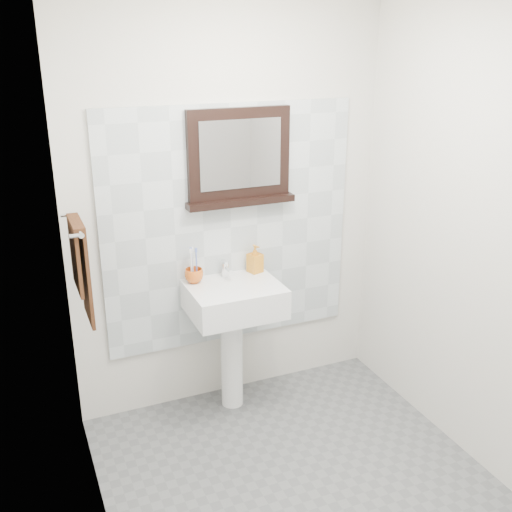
% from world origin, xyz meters
% --- Properties ---
extents(floor, '(2.00, 2.20, 0.01)m').
position_xyz_m(floor, '(0.00, 0.00, 0.00)').
color(floor, slate).
rests_on(floor, ground).
extents(back_wall, '(2.00, 0.01, 2.50)m').
position_xyz_m(back_wall, '(0.00, 1.10, 1.25)').
color(back_wall, silver).
rests_on(back_wall, ground).
extents(front_wall, '(2.00, 0.01, 2.50)m').
position_xyz_m(front_wall, '(0.00, -1.10, 1.25)').
color(front_wall, silver).
rests_on(front_wall, ground).
extents(left_wall, '(0.01, 2.20, 2.50)m').
position_xyz_m(left_wall, '(-1.00, 0.00, 1.25)').
color(left_wall, silver).
rests_on(left_wall, ground).
extents(right_wall, '(0.01, 2.20, 2.50)m').
position_xyz_m(right_wall, '(1.00, 0.00, 1.25)').
color(right_wall, silver).
rests_on(right_wall, ground).
extents(splashback, '(1.60, 0.02, 1.50)m').
position_xyz_m(splashback, '(0.00, 1.09, 1.15)').
color(splashback, silver).
rests_on(splashback, back_wall).
extents(pedestal_sink, '(0.55, 0.44, 0.96)m').
position_xyz_m(pedestal_sink, '(-0.07, 0.87, 0.68)').
color(pedestal_sink, white).
rests_on(pedestal_sink, ground).
extents(toothbrush_cup, '(0.13, 0.13, 0.09)m').
position_xyz_m(toothbrush_cup, '(-0.27, 1.00, 0.90)').
color(toothbrush_cup, '#D75E19').
rests_on(toothbrush_cup, pedestal_sink).
extents(toothbrushes, '(0.05, 0.04, 0.21)m').
position_xyz_m(toothbrushes, '(-0.27, 1.00, 0.98)').
color(toothbrushes, white).
rests_on(toothbrushes, toothbrush_cup).
extents(soap_dispenser, '(0.10, 0.10, 0.18)m').
position_xyz_m(soap_dispenser, '(0.13, 1.01, 0.95)').
color(soap_dispenser, '#CA5C17').
rests_on(soap_dispenser, pedestal_sink).
extents(framed_mirror, '(0.68, 0.11, 0.57)m').
position_xyz_m(framed_mirror, '(0.05, 1.06, 1.57)').
color(framed_mirror, black).
rests_on(framed_mirror, back_wall).
extents(towel_bar, '(0.07, 0.40, 0.03)m').
position_xyz_m(towel_bar, '(-0.95, 0.77, 1.37)').
color(towel_bar, silver).
rests_on(towel_bar, left_wall).
extents(hand_towel, '(0.06, 0.30, 0.55)m').
position_xyz_m(hand_towel, '(-0.94, 0.77, 1.16)').
color(hand_towel, black).
rests_on(hand_towel, towel_bar).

